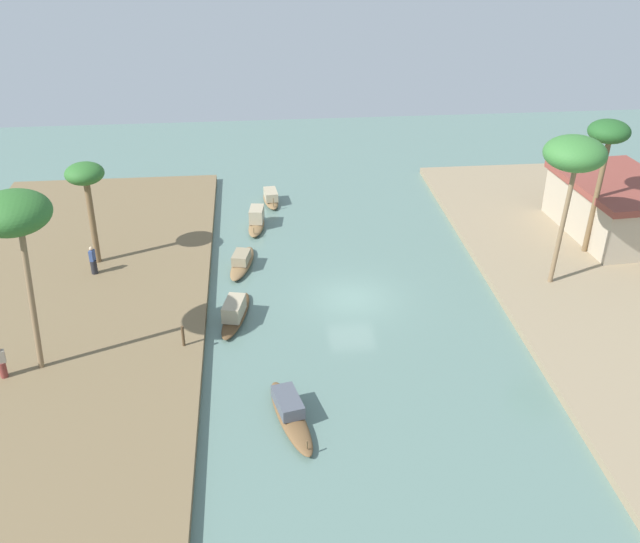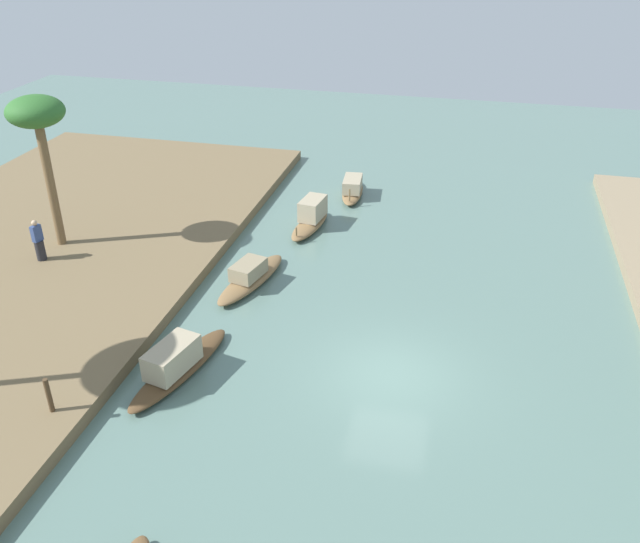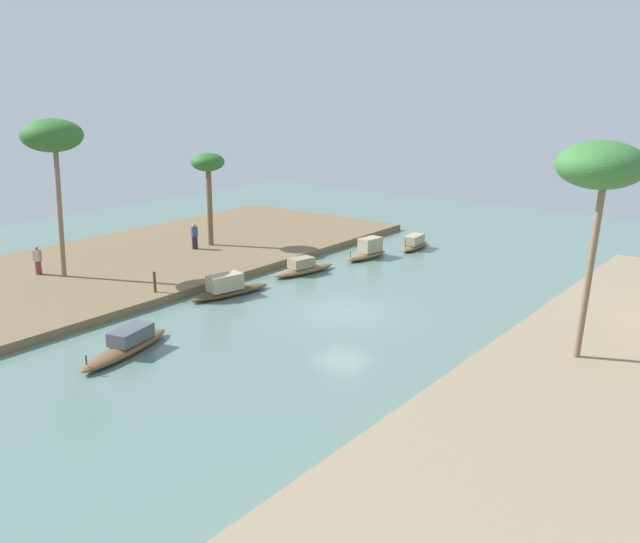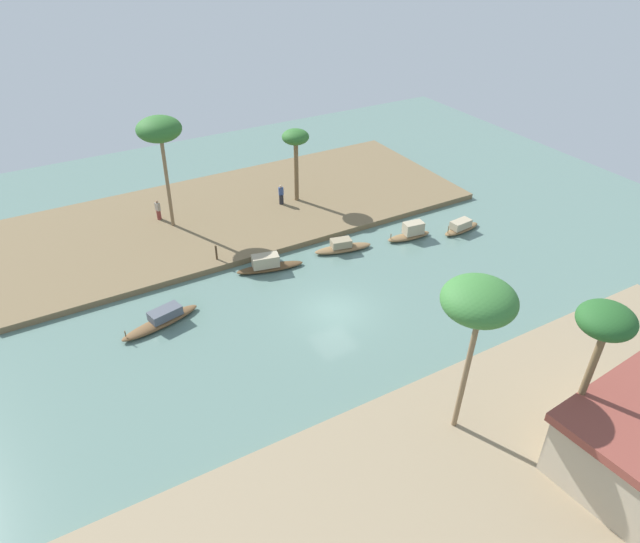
# 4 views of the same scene
# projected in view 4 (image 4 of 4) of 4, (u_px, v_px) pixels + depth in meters

# --- Properties ---
(river_water) EXTENTS (66.00, 66.00, 0.00)m
(river_water) POSITION_uv_depth(u_px,v_px,m) (334.00, 311.00, 35.34)
(river_water) COLOR slate
(river_water) RESTS_ON ground
(riverbank_left) EXTENTS (36.14, 14.53, 0.43)m
(riverbank_left) POSITION_uv_depth(u_px,v_px,m) (238.00, 211.00, 46.08)
(riverbank_left) COLOR brown
(riverbank_left) RESTS_ON ground
(riverbank_right) EXTENTS (36.14, 14.53, 0.43)m
(riverbank_right) POSITION_uv_depth(u_px,v_px,m) (516.00, 493.00, 24.37)
(riverbank_right) COLOR #937F60
(riverbank_right) RESTS_ON ground
(sampan_with_tall_canopy) EXTENTS (5.05, 2.14, 0.99)m
(sampan_with_tall_canopy) POSITION_uv_depth(u_px,v_px,m) (162.00, 320.00, 34.04)
(sampan_with_tall_canopy) COLOR brown
(sampan_with_tall_canopy) RESTS_ON river_water
(sampan_foreground) EXTENTS (4.32, 1.93, 0.95)m
(sampan_foreground) POSITION_uv_depth(u_px,v_px,m) (342.00, 247.00, 41.15)
(sampan_foreground) COLOR brown
(sampan_foreground) RESTS_ON river_water
(sampan_midstream) EXTENTS (4.68, 1.98, 1.17)m
(sampan_midstream) POSITION_uv_depth(u_px,v_px,m) (268.00, 265.00, 38.99)
(sampan_midstream) COLOR brown
(sampan_midstream) RESTS_ON river_water
(sampan_downstream_large) EXTENTS (3.53, 1.38, 1.27)m
(sampan_downstream_large) POSITION_uv_depth(u_px,v_px,m) (411.00, 233.00, 42.59)
(sampan_downstream_large) COLOR brown
(sampan_downstream_large) RESTS_ON river_water
(sampan_near_left_bank) EXTENTS (3.43, 1.25, 0.94)m
(sampan_near_left_bank) POSITION_uv_depth(u_px,v_px,m) (461.00, 227.00, 43.53)
(sampan_near_left_bank) COLOR brown
(sampan_near_left_bank) RESTS_ON river_water
(person_on_near_bank) EXTENTS (0.40, 0.48, 1.57)m
(person_on_near_bank) POSITION_uv_depth(u_px,v_px,m) (158.00, 211.00, 44.08)
(person_on_near_bank) COLOR brown
(person_on_near_bank) RESTS_ON riverbank_left
(person_by_mooring) EXTENTS (0.44, 0.44, 1.64)m
(person_by_mooring) POSITION_uv_depth(u_px,v_px,m) (281.00, 196.00, 46.30)
(person_by_mooring) COLOR #232328
(person_by_mooring) RESTS_ON riverbank_left
(mooring_post) EXTENTS (0.14, 0.14, 1.06)m
(mooring_post) POSITION_uv_depth(u_px,v_px,m) (216.00, 253.00, 39.29)
(mooring_post) COLOR #4C3823
(mooring_post) RESTS_ON riverbank_left
(palm_tree_left_near) EXTENTS (2.11, 2.11, 5.92)m
(palm_tree_left_near) POSITION_uv_depth(u_px,v_px,m) (296.00, 141.00, 44.55)
(palm_tree_left_near) COLOR brown
(palm_tree_left_near) RESTS_ON riverbank_left
(palm_tree_left_far) EXTENTS (3.12, 3.12, 8.38)m
(palm_tree_left_far) POSITION_uv_depth(u_px,v_px,m) (159.00, 131.00, 39.49)
(palm_tree_left_far) COLOR #7F6647
(palm_tree_left_far) RESTS_ON riverbank_left
(palm_tree_right_tall) EXTENTS (2.28, 2.28, 7.87)m
(palm_tree_right_tall) POSITION_uv_depth(u_px,v_px,m) (604.00, 327.00, 22.34)
(palm_tree_right_tall) COLOR brown
(palm_tree_right_tall) RESTS_ON riverbank_right
(palm_tree_right_short) EXTENTS (3.13, 3.13, 8.14)m
(palm_tree_right_short) POSITION_uv_depth(u_px,v_px,m) (479.00, 302.00, 23.21)
(palm_tree_right_short) COLOR #7F6647
(palm_tree_right_short) RESTS_ON riverbank_right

